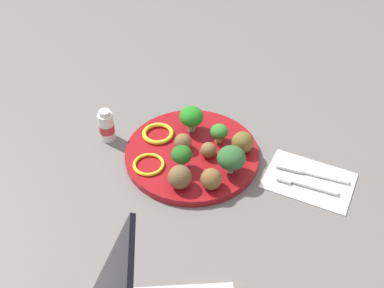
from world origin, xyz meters
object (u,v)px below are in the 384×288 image
at_px(broccoli_floret_back_right, 219,132).
at_px(meatball_near_rim, 208,151).
at_px(fork, 303,183).
at_px(meatball_center, 184,141).
at_px(plate, 192,154).
at_px(yogurt_bottle, 107,126).
at_px(meatball_far_rim, 180,177).
at_px(pepper_ring_back_right, 158,133).
at_px(broccoli_floret_back_left, 191,117).
at_px(napkin, 309,180).
at_px(knife, 308,172).
at_px(pepper_ring_center, 149,164).
at_px(broccoli_floret_far_rim, 231,158).
at_px(meatball_front_right, 211,179).
at_px(broccoli_floret_front_left, 180,155).
at_px(meatball_mid_right, 243,142).

height_order(broccoli_floret_back_right, meatball_near_rim, broccoli_floret_back_right).
bearing_deg(fork, meatball_center, 1.37).
height_order(plate, yogurt_bottle, yogurt_bottle).
bearing_deg(meatball_far_rim, pepper_ring_back_right, -47.94).
xyz_separation_m(meatball_near_rim, meatball_center, (0.06, -0.00, 0.00)).
xyz_separation_m(broccoli_floret_back_left, pepper_ring_back_right, (0.06, 0.05, -0.03)).
xyz_separation_m(napkin, knife, (0.01, -0.02, 0.00)).
distance_m(plate, broccoli_floret_back_right, 0.07).
bearing_deg(fork, meatball_near_rim, 3.22).
bearing_deg(fork, pepper_ring_back_right, -1.50).
height_order(meatball_far_rim, pepper_ring_center, meatball_far_rim).
bearing_deg(knife, pepper_ring_center, 21.76).
bearing_deg(broccoli_floret_far_rim, fork, -166.25).
relative_size(meatball_center, pepper_ring_back_right, 0.53).
distance_m(meatball_front_right, knife, 0.21).
bearing_deg(knife, fork, 86.58).
bearing_deg(meatball_front_right, broccoli_floret_far_rim, -111.16).
xyz_separation_m(broccoli_floret_far_rim, broccoli_floret_back_right, (0.05, -0.08, -0.01)).
xyz_separation_m(broccoli_floret_back_left, pepper_ring_center, (0.03, 0.14, -0.03)).
distance_m(pepper_ring_center, knife, 0.32).
xyz_separation_m(plate, meatball_far_rim, (-0.02, 0.10, 0.03)).
bearing_deg(meatball_center, pepper_ring_center, 61.19).
relative_size(plate, yogurt_bottle, 3.70).
xyz_separation_m(meatball_near_rim, yogurt_bottle, (0.23, 0.02, 0.00)).
distance_m(napkin, fork, 0.02).
bearing_deg(yogurt_bottle, pepper_ring_back_right, -160.81).
relative_size(meatball_near_rim, pepper_ring_back_right, 0.47).
relative_size(plate, pepper_ring_center, 4.33).
distance_m(broccoli_floret_front_left, meatball_front_right, 0.08).
relative_size(meatball_mid_right, napkin, 0.27).
height_order(pepper_ring_center, knife, pepper_ring_center).
xyz_separation_m(broccoli_floret_far_rim, pepper_ring_back_right, (0.18, -0.04, -0.03)).
distance_m(pepper_ring_back_right, knife, 0.32).
relative_size(broccoli_floret_back_left, pepper_ring_center, 0.89).
bearing_deg(meatball_front_right, broccoli_floret_back_right, -75.66).
distance_m(broccoli_floret_far_rim, broccoli_floret_back_right, 0.09).
relative_size(meatball_front_right, meatball_center, 1.14).
distance_m(broccoli_floret_front_left, napkin, 0.26).
relative_size(plate, pepper_ring_back_right, 4.07).
xyz_separation_m(broccoli_floret_back_left, meatball_front_right, (-0.10, 0.14, -0.02)).
distance_m(broccoli_floret_back_left, meatball_front_right, 0.17).
distance_m(plate, meatball_center, 0.03).
bearing_deg(meatball_near_rim, plate, -2.59).
distance_m(pepper_ring_back_right, pepper_ring_center, 0.10).
distance_m(broccoli_floret_back_right, meatball_far_rim, 0.15).
distance_m(meatball_front_right, meatball_mid_right, 0.12).
distance_m(broccoli_floret_back_right, fork, 0.20).
height_order(broccoli_floret_front_left, fork, broccoli_floret_front_left).
relative_size(plate, meatball_near_rim, 8.59).
xyz_separation_m(meatball_far_rim, fork, (-0.22, -0.11, -0.03)).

